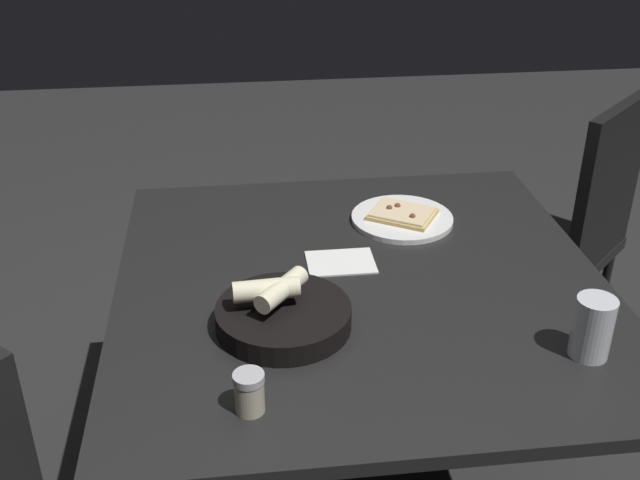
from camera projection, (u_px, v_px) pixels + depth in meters
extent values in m
cube|color=black|center=(361.00, 286.00, 1.75)|extent=(1.11, 1.13, 0.03)
cylinder|color=black|center=(486.00, 290.00, 2.42)|extent=(0.04, 0.04, 0.70)
cylinder|color=black|center=(169.00, 311.00, 2.31)|extent=(0.04, 0.04, 0.70)
cylinder|color=white|center=(402.00, 219.00, 2.00)|extent=(0.26, 0.26, 0.01)
cube|color=tan|center=(402.00, 215.00, 1.99)|extent=(0.20, 0.19, 0.01)
cube|color=beige|center=(402.00, 212.00, 1.99)|extent=(0.19, 0.18, 0.01)
sphere|color=brown|center=(389.00, 208.00, 2.00)|extent=(0.02, 0.02, 0.02)
sphere|color=brown|center=(398.00, 206.00, 2.01)|extent=(0.02, 0.02, 0.02)
sphere|color=brown|center=(412.00, 216.00, 1.96)|extent=(0.02, 0.02, 0.02)
cylinder|color=black|center=(283.00, 317.00, 1.57)|extent=(0.28, 0.28, 0.05)
cylinder|color=#F0E5BE|center=(266.00, 290.00, 1.54)|extent=(0.14, 0.05, 0.04)
cylinder|color=#F0E5BE|center=(282.00, 289.00, 1.54)|extent=(0.12, 0.13, 0.04)
cylinder|color=#A82214|center=(252.00, 315.00, 1.58)|extent=(0.06, 0.06, 0.03)
cylinder|color=silver|center=(593.00, 327.00, 1.47)|extent=(0.08, 0.08, 0.13)
cylinder|color=#B39217|center=(590.00, 338.00, 1.48)|extent=(0.07, 0.07, 0.07)
cylinder|color=#BFB299|center=(250.00, 396.00, 1.34)|extent=(0.05, 0.05, 0.06)
cylinder|color=maroon|center=(250.00, 402.00, 1.35)|extent=(0.05, 0.05, 0.03)
cylinder|color=#B7B7BC|center=(249.00, 378.00, 1.32)|extent=(0.06, 0.06, 0.01)
cube|color=white|center=(341.00, 262.00, 1.81)|extent=(0.16, 0.12, 0.00)
cube|color=black|center=(535.00, 246.00, 2.54)|extent=(0.62, 0.62, 0.04)
cube|color=black|center=(609.00, 186.00, 2.29)|extent=(0.33, 0.31, 0.51)
cylinder|color=black|center=(504.00, 262.00, 2.88)|extent=(0.03, 0.03, 0.39)
cylinder|color=black|center=(450.00, 305.00, 2.62)|extent=(0.03, 0.03, 0.39)
cylinder|color=black|center=(602.00, 298.00, 2.66)|extent=(0.03, 0.03, 0.39)
cylinder|color=black|center=(554.00, 348.00, 2.41)|extent=(0.03, 0.03, 0.39)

